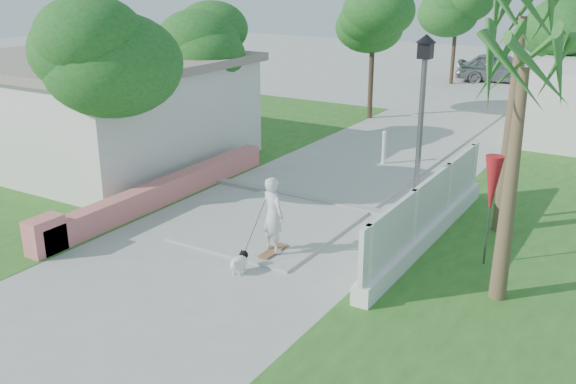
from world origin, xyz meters
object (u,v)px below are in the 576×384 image
Objects in this scene: patio_umbrella at (492,186)px; parked_car at (501,68)px; street_lamp at (420,128)px; skateboarder at (269,218)px; bollard at (384,147)px; dog at (240,262)px.

patio_umbrella is 0.50× the size of parked_car.
parked_car is at bearing 103.22° from patio_umbrella.
street_lamp is at bearing 152.24° from patio_umbrella.
patio_umbrella is 1.34× the size of skateboarder.
street_lamp is at bearing -106.31° from skateboarder.
skateboarder is at bearing -85.18° from bollard.
bollard is 8.44m from dog.
bollard is at bearing 120.96° from street_lamp.
parked_car is (-1.40, 26.10, 0.56)m from dog.
skateboarder is 2.81× the size of dog.
street_lamp is 7.26× the size of dog.
parked_car is (-5.44, 23.18, -0.90)m from patio_umbrella.
street_lamp is 3.93m from skateboarder.
parked_car reaches higher than bollard.
bollard is 7.25m from patio_umbrella.
street_lamp is at bearing -59.04° from bollard.
street_lamp reaches higher than patio_umbrella.
skateboarder reaches higher than parked_car.
patio_umbrella is 4.50m from skateboarder.
skateboarder is at bearing 76.98° from dog.
street_lamp reaches higher than dog.
dog is at bearing 104.26° from skateboarder.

